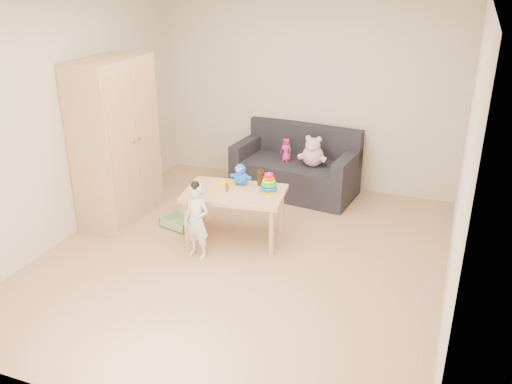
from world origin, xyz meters
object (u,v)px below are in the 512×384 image
at_px(wardrobe, 116,142).
at_px(sofa, 295,177).
at_px(toddler, 197,221).
at_px(play_table, 235,215).

xyz_separation_m(wardrobe, sofa, (1.72, 1.42, -0.72)).
bearing_deg(toddler, wardrobe, 169.91).
bearing_deg(wardrobe, play_table, -0.99).
relative_size(wardrobe, sofa, 1.20).
bearing_deg(wardrobe, sofa, 39.57).
bearing_deg(sofa, play_table, -92.63).
relative_size(play_table, toddler, 1.34).
height_order(sofa, play_table, play_table).
bearing_deg(sofa, wardrobe, -133.73).
relative_size(sofa, play_table, 1.47).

